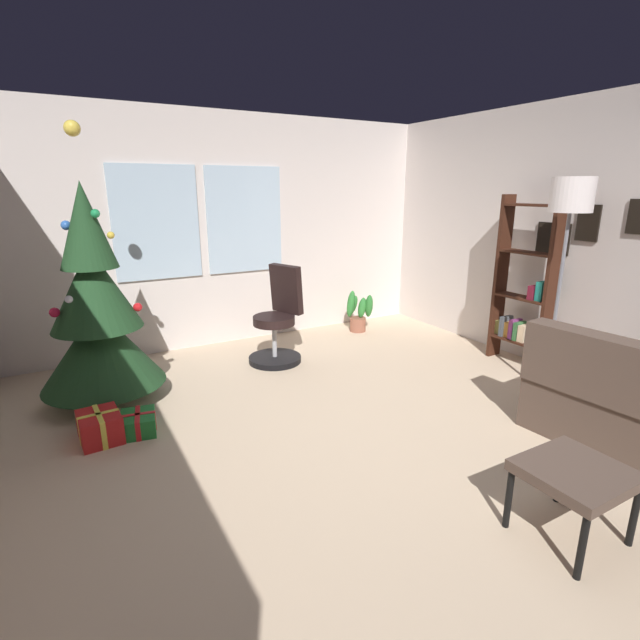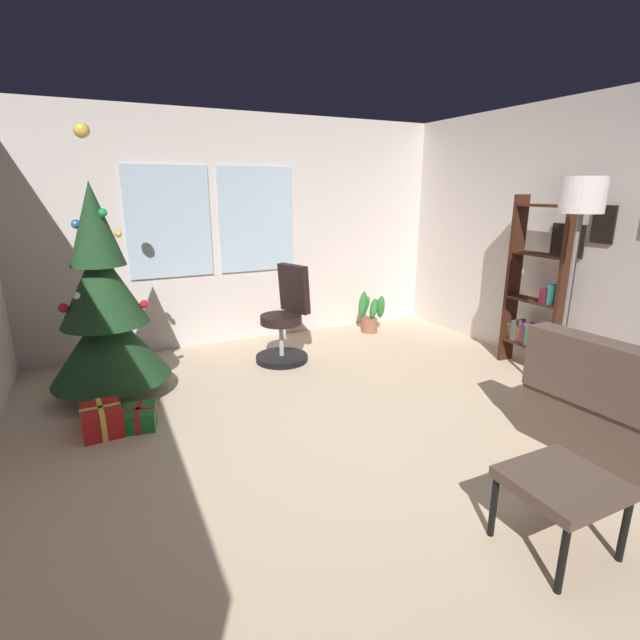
# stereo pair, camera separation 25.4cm
# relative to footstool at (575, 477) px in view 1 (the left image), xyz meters

# --- Properties ---
(ground_plane) EXTENTS (4.98, 6.25, 0.10)m
(ground_plane) POSITION_rel_footstool_xyz_m (-0.33, 0.98, -0.41)
(ground_plane) COLOR beige
(wall_back_with_windows) EXTENTS (4.98, 0.12, 2.63)m
(wall_back_with_windows) POSITION_rel_footstool_xyz_m (-0.35, 4.15, 0.96)
(wall_back_with_windows) COLOR silver
(wall_back_with_windows) RESTS_ON ground_plane
(wall_right_with_frames) EXTENTS (0.12, 6.25, 2.63)m
(wall_right_with_frames) POSITION_rel_footstool_xyz_m (2.21, 0.98, 0.95)
(wall_right_with_frames) COLOR silver
(wall_right_with_frames) RESTS_ON ground_plane
(footstool) EXTENTS (0.51, 0.47, 0.41)m
(footstool) POSITION_rel_footstool_xyz_m (0.00, 0.00, 0.00)
(footstool) COLOR brown
(footstool) RESTS_ON ground_plane
(holiday_tree) EXTENTS (1.01, 1.01, 2.29)m
(holiday_tree) POSITION_rel_footstool_xyz_m (-1.95, 3.02, 0.41)
(holiday_tree) COLOR #4C331E
(holiday_tree) RESTS_ON ground_plane
(gift_box_red) EXTENTS (0.30, 0.36, 0.22)m
(gift_box_red) POSITION_rel_footstool_xyz_m (-2.07, 2.32, -0.26)
(gift_box_red) COLOR red
(gift_box_red) RESTS_ON ground_plane
(gift_box_green) EXTENTS (0.30, 0.34, 0.16)m
(gift_box_green) POSITION_rel_footstool_xyz_m (-1.80, 2.30, -0.29)
(gift_box_green) COLOR #1E722D
(gift_box_green) RESTS_ON ground_plane
(office_chair) EXTENTS (0.58, 0.56, 1.03)m
(office_chair) POSITION_rel_footstool_xyz_m (-0.22, 3.20, 0.04)
(office_chair) COLOR black
(office_chair) RESTS_ON ground_plane
(bookshelf) EXTENTS (0.18, 0.64, 1.74)m
(bookshelf) POSITION_rel_footstool_xyz_m (1.95, 1.86, 0.40)
(bookshelf) COLOR #391C11
(bookshelf) RESTS_ON ground_plane
(floor_lamp) EXTENTS (0.34, 0.34, 1.89)m
(floor_lamp) POSITION_rel_footstool_xyz_m (1.53, 1.22, 1.24)
(floor_lamp) COLOR slate
(floor_lamp) RESTS_ON ground_plane
(potted_plant) EXTENTS (0.35, 0.38, 0.54)m
(potted_plant) POSITION_rel_footstool_xyz_m (1.16, 3.70, -0.12)
(potted_plant) COLOR #945742
(potted_plant) RESTS_ON ground_plane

